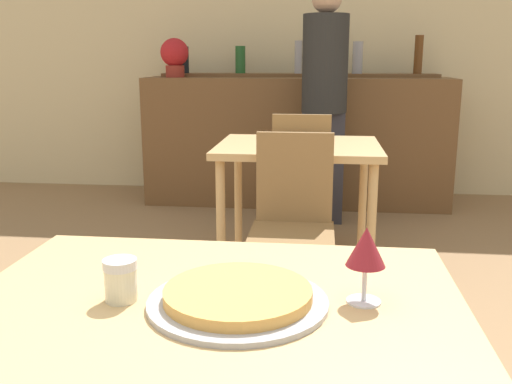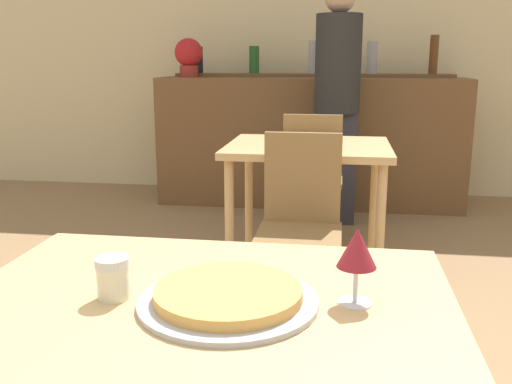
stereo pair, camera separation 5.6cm
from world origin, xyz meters
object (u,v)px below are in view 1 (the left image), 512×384
object	(u,v)px
chair_far_side_back	(301,170)
person_standing	(324,96)
potted_plant	(175,55)
wine_glass	(366,249)
pizza_tray	(238,297)
cheese_shaker	(121,280)
chair_far_side_front	(293,214)

from	to	relation	value
chair_far_side_back	person_standing	distance (m)	0.75
person_standing	potted_plant	bearing A→B (deg)	157.51
wine_glass	potted_plant	xyz separation A→B (m)	(-1.36, 3.80, 0.39)
pizza_tray	cheese_shaker	size ratio (longest dim) A/B	4.13
cheese_shaker	potted_plant	size ratio (longest dim) A/B	0.27
chair_far_side_back	cheese_shaker	distance (m)	2.77
wine_glass	person_standing	bearing A→B (deg)	91.38
chair_far_side_back	cheese_shaker	xyz separation A→B (m)	(-0.27, -2.74, 0.30)
chair_far_side_front	potted_plant	world-z (taller)	potted_plant
chair_far_side_front	wine_glass	world-z (taller)	wine_glass
chair_far_side_back	potted_plant	xyz separation A→B (m)	(-1.14, 1.11, 0.76)
pizza_tray	wine_glass	bearing A→B (deg)	9.59
chair_far_side_front	cheese_shaker	size ratio (longest dim) A/B	10.22
cheese_shaker	chair_far_side_front	bearing A→B (deg)	80.56
potted_plant	wine_glass	bearing A→B (deg)	-70.34
pizza_tray	person_standing	size ratio (longest dim) A/B	0.20
pizza_tray	potted_plant	size ratio (longest dim) A/B	1.11
cheese_shaker	wine_glass	distance (m)	0.50
wine_glass	potted_plant	world-z (taller)	potted_plant
chair_far_side_back	potted_plant	size ratio (longest dim) A/B	2.75
chair_far_side_back	wine_glass	xyz separation A→B (m)	(0.22, -2.69, 0.37)
chair_far_side_front	pizza_tray	world-z (taller)	chair_far_side_front
chair_far_side_front	wine_glass	size ratio (longest dim) A/B	5.68
cheese_shaker	wine_glass	size ratio (longest dim) A/B	0.56
wine_glass	potted_plant	distance (m)	4.06
potted_plant	person_standing	bearing A→B (deg)	-22.49
person_standing	potted_plant	world-z (taller)	person_standing
chair_far_side_front	person_standing	size ratio (longest dim) A/B	0.50
person_standing	wine_glass	world-z (taller)	person_standing
wine_glass	chair_far_side_front	bearing A→B (deg)	97.92
chair_far_side_back	pizza_tray	bearing A→B (deg)	89.33
chair_far_side_front	chair_far_side_back	distance (m)	1.11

